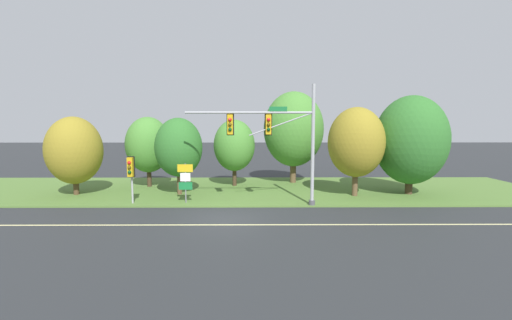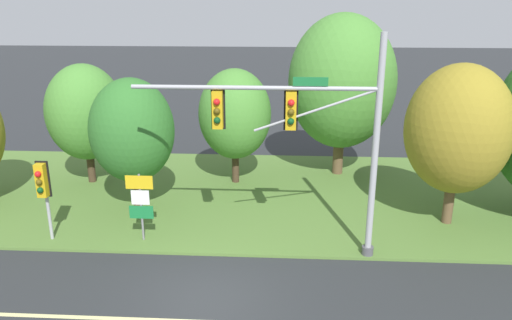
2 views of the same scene
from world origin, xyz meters
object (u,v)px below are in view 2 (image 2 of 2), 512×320
Objects in this scene: tree_right_far at (458,130)px; traffic_signal_mast at (309,130)px; tree_behind_signpost at (132,131)px; tree_tall_centre at (342,82)px; pedestrian_signal_near_kerb at (43,185)px; tree_left_of_mast at (85,112)px; route_sign_post at (141,200)px; tree_mid_verge at (235,114)px.

traffic_signal_mast is at bearing -153.57° from tree_right_far.
tree_tall_centre reaches higher than tree_behind_signpost.
pedestrian_signal_near_kerb is 6.36m from tree_left_of_mast.
pedestrian_signal_near_kerb is at bearing -144.16° from tree_tall_centre.
tree_behind_signpost is at bearing -150.28° from tree_tall_centre.
tree_right_far is at bearing 10.71° from route_sign_post.
tree_left_of_mast is at bearing 125.02° from route_sign_post.
traffic_signal_mast reaches higher than pedestrian_signal_near_kerb.
traffic_signal_mast is 7.66m from tree_mid_verge.
route_sign_post is at bearing -114.08° from tree_mid_verge.
tree_tall_centre reaches higher than route_sign_post.
tree_mid_verge is 9.71m from tree_right_far.
tree_left_of_mast is 0.72× the size of tree_tall_centre.
traffic_signal_mast is 12.05m from tree_left_of_mast.
traffic_signal_mast is at bearing -102.80° from tree_tall_centre.
pedestrian_signal_near_kerb is at bearing -127.98° from tree_behind_signpost.
tree_right_far is (15.01, 2.47, 1.60)m from pedestrian_signal_near_kerb.
tree_behind_signpost is 0.70× the size of tree_tall_centre.
tree_mid_verge reaches higher than pedestrian_signal_near_kerb.
tree_mid_verge is at bearing 65.92° from route_sign_post.
pedestrian_signal_near_kerb is 9.10m from tree_mid_verge.
traffic_signal_mast is 8.69m from tree_tall_centre.
traffic_signal_mast is 6.60m from route_sign_post.
tree_left_of_mast reaches higher than route_sign_post.
tree_mid_verge is at bearing 42.50° from tree_behind_signpost.
tree_tall_centre reaches higher than tree_right_far.
traffic_signal_mast reaches higher than tree_right_far.
tree_left_of_mast reaches higher than tree_mid_verge.
pedestrian_signal_near_kerb is 3.46m from route_sign_post.
tree_tall_centre is 6.84m from tree_right_far.
tree_mid_verge reaches higher than route_sign_post.
tree_mid_verge is (6.95, 0.36, -0.08)m from tree_left_of_mast.
tree_left_of_mast is at bearing 135.19° from tree_behind_signpost.
pedestrian_signal_near_kerb is 4.08m from tree_behind_signpost.
traffic_signal_mast reaches higher than route_sign_post.
route_sign_post is at bearing -54.98° from tree_left_of_mast.
route_sign_post is 12.02m from tree_right_far.
tree_tall_centre is 1.26× the size of tree_right_far.
traffic_signal_mast is 1.46× the size of tree_behind_signpost.
pedestrian_signal_near_kerb reaches higher than route_sign_post.
route_sign_post is 3.48m from tree_behind_signpost.
route_sign_post is at bearing 4.68° from pedestrian_signal_near_kerb.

